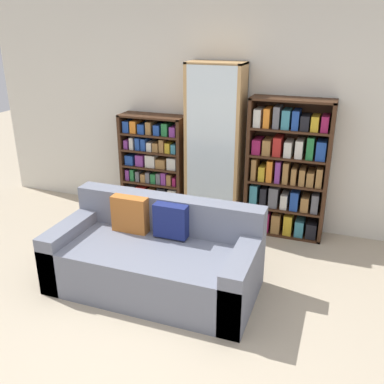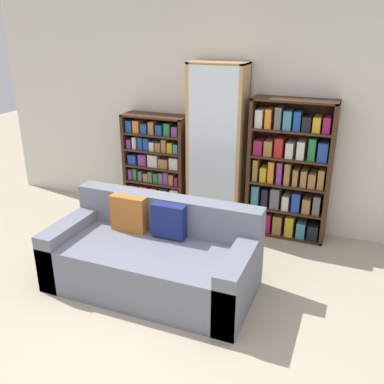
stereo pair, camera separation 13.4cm
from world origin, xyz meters
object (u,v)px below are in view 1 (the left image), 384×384
Objects in this scene: bookshelf_right at (287,172)px; couch at (155,259)px; bookshelf_left at (154,168)px; display_cabinet at (215,148)px; wine_bottle at (235,245)px.

couch is at bearing -121.60° from bookshelf_right.
bookshelf_left is 1.69m from bookshelf_right.
wine_bottle is at bearing -58.40° from display_cabinet.
couch is 0.96m from wine_bottle.
display_cabinet reaches higher than bookshelf_right.
display_cabinet reaches higher than couch.
display_cabinet is 1.24m from wine_bottle.
bookshelf_right is (1.69, 0.00, 0.14)m from bookshelf_left.
display_cabinet is 1.22× the size of bookshelf_right.
bookshelf_left reaches higher than wine_bottle.
bookshelf_right is (0.96, 1.56, 0.48)m from couch.
display_cabinet is at bearing -178.97° from bookshelf_right.
bookshelf_left is at bearing 114.94° from couch.
couch is 4.76× the size of wine_bottle.
bookshelf_left is at bearing -179.98° from bookshelf_right.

